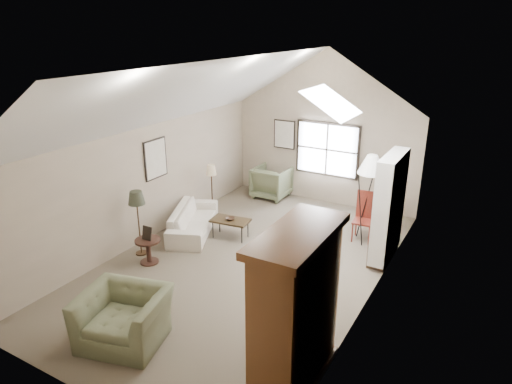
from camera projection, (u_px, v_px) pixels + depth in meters
The scene contains 18 objects.
room_shell at pixel (245, 103), 8.05m from camera, with size 5.01×8.01×4.00m.
window at pixel (327, 149), 11.84m from camera, with size 1.72×0.08×1.42m, color black.
skylight at pixel (333, 101), 8.17m from camera, with size 0.80×1.20×0.52m, color white, non-canonical shape.
wall_art at pixel (220, 147), 11.01m from camera, with size 1.97×3.71×0.88m.
armoire at pixel (296, 310), 5.81m from camera, with size 0.60×1.50×2.20m, color brown.
tv_alcove at pixel (389, 206), 8.98m from camera, with size 0.32×1.30×2.10m, color white.
media_console at pixel (384, 244), 9.28m from camera, with size 0.34×1.18×0.60m, color #382316.
tv_panel at pixel (387, 216), 9.07m from camera, with size 0.05×0.90×0.55m, color black.
sofa at pixel (193, 220), 10.44m from camera, with size 2.04×0.80×0.59m, color white.
armchair_near at pixel (124, 318), 6.82m from camera, with size 1.23×1.07×0.80m, color #636E4D.
armchair_far at pixel (272, 182), 12.52m from camera, with size 0.91×0.94×0.86m, color #67704E.
coffee_table at pixel (230, 229), 10.20m from camera, with size 0.85×0.47×0.43m, color #3A2B17.
bowl at pixel (230, 219), 10.11m from camera, with size 0.20×0.20×0.05m, color #362016.
side_table at pixel (149, 251), 9.11m from camera, with size 0.51×0.51×0.51m, color #3D2019.
side_chair at pixel (364, 217), 9.95m from camera, with size 0.43×0.43×1.10m, color maroon.
tripod_lamp at pixel (369, 199), 9.74m from camera, with size 0.58×0.58×2.01m, color silver, non-canonical shape.
dark_lamp at pixel (139, 223), 9.30m from camera, with size 0.34×0.34×1.42m, color #26291D, non-canonical shape.
tan_lamp at pixel (212, 188), 11.44m from camera, with size 0.26×0.26×1.28m, color tan, non-canonical shape.
Camera 1 is at (4.18, -6.93, 4.54)m, focal length 32.00 mm.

